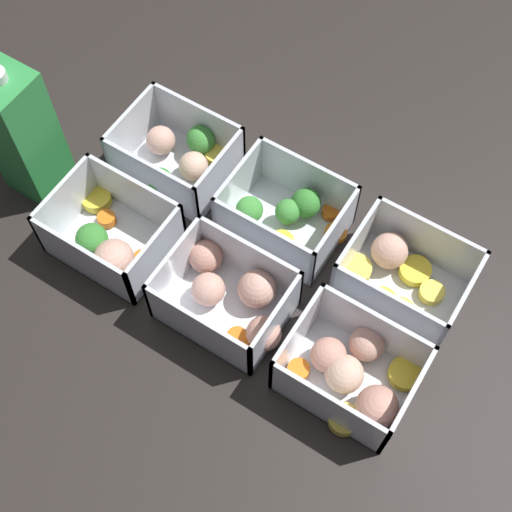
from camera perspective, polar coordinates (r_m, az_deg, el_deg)
name	(u,v)px	position (r m, az deg, el deg)	size (l,w,h in m)	color
ground_plane	(256,267)	(0.88, 0.00, -0.85)	(4.00, 4.00, 0.00)	#282321
container_near_left	(398,274)	(0.87, 11.29, -1.43)	(0.15, 0.11, 0.08)	silver
container_near_center	(286,216)	(0.89, 2.44, 3.23)	(0.15, 0.12, 0.08)	silver
container_near_right	(180,156)	(0.94, -6.12, 7.92)	(0.14, 0.12, 0.08)	silver
container_far_left	(354,374)	(0.81, 7.84, -9.31)	(0.15, 0.14, 0.08)	silver
container_far_center	(231,295)	(0.84, -2.02, -3.15)	(0.17, 0.12, 0.08)	silver
container_far_right	(110,239)	(0.89, -11.60, 1.32)	(0.15, 0.12, 0.08)	silver
juice_carton	(22,134)	(0.92, -18.19, 9.26)	(0.07, 0.07, 0.20)	green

